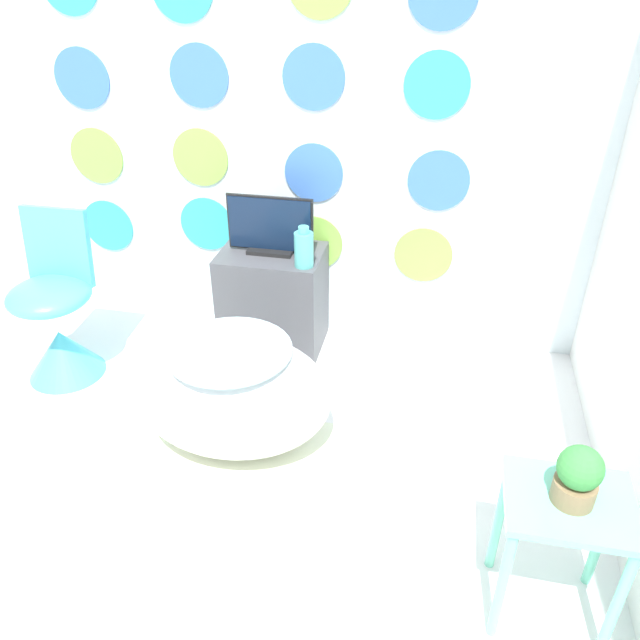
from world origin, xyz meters
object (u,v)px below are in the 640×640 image
(vase, at_px, (304,249))
(potted_plant_left, at_px, (578,476))
(tv, at_px, (270,228))
(bathtub, at_px, (233,393))
(chair, at_px, (58,325))

(vase, distance_m, potted_plant_left, 1.64)
(tv, distance_m, vase, 0.23)
(bathtub, distance_m, potted_plant_left, 1.42)
(bathtub, bearing_deg, tv, 92.60)
(chair, xyz_separation_m, tv, (0.97, 0.47, 0.40))
(bathtub, distance_m, tv, 0.88)
(tv, height_order, vase, tv)
(tv, height_order, potted_plant_left, tv)
(vase, bearing_deg, chair, -163.15)
(bathtub, xyz_separation_m, potted_plant_left, (1.25, -0.59, 0.35))
(bathtub, bearing_deg, potted_plant_left, -25.15)
(bathtub, relative_size, potted_plant_left, 4.39)
(bathtub, bearing_deg, vase, 75.78)
(chair, height_order, tv, tv)
(bathtub, distance_m, chair, 1.04)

